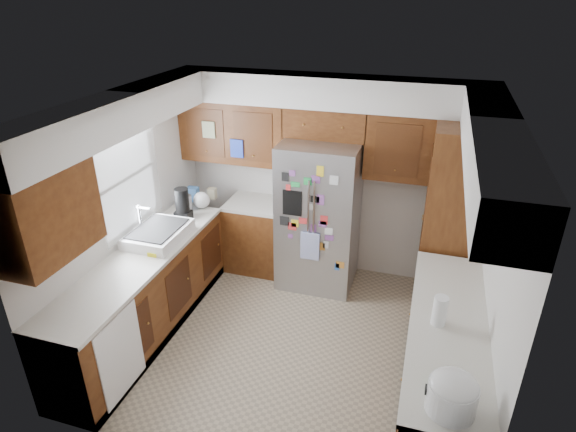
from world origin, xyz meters
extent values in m
plane|color=tan|center=(0.00, 0.00, 0.00)|extent=(3.60, 3.60, 0.00)
cube|color=beige|center=(0.00, 1.60, 1.25)|extent=(3.60, 0.04, 2.50)
cube|color=beige|center=(-1.80, 0.00, 1.25)|extent=(0.04, 3.20, 2.50)
cube|color=beige|center=(1.80, 0.00, 1.25)|extent=(0.04, 3.20, 2.50)
cube|color=beige|center=(0.00, -1.60, 1.25)|extent=(3.60, 0.04, 2.50)
cube|color=white|center=(0.00, 0.00, 2.51)|extent=(3.60, 3.20, 0.02)
cube|color=silver|center=(0.00, 1.41, 2.33)|extent=(3.60, 0.38, 0.35)
cube|color=silver|center=(-1.61, 0.00, 2.33)|extent=(0.38, 3.20, 0.35)
cube|color=silver|center=(1.61, 0.00, 2.33)|extent=(0.38, 3.20, 0.35)
cube|color=#46200D|center=(-1.14, 1.43, 1.77)|extent=(1.33, 0.34, 0.75)
cube|color=#46200D|center=(1.14, 1.43, 1.77)|extent=(1.33, 0.34, 0.75)
cube|color=#46200D|center=(-1.63, -1.15, 1.77)|extent=(0.34, 0.85, 0.75)
cube|color=white|center=(-1.79, 0.10, 1.60)|extent=(0.02, 0.90, 1.05)
cube|color=white|center=(-1.75, 0.10, 1.60)|extent=(0.01, 1.02, 1.15)
cube|color=#213DC1|center=(-1.03, 1.24, 1.62)|extent=(0.16, 0.02, 0.22)
cube|color=beige|center=(-1.39, 1.24, 1.82)|extent=(0.16, 0.02, 0.20)
cube|color=#46200D|center=(-1.50, -0.30, 0.44)|extent=(0.60, 2.60, 0.88)
cube|color=#46200D|center=(-0.83, 1.30, 0.44)|extent=(0.75, 0.60, 0.88)
cube|color=beige|center=(-1.50, -0.30, 0.90)|extent=(0.63, 2.60, 0.04)
cube|color=beige|center=(-0.83, 1.30, 0.90)|extent=(0.75, 0.60, 0.04)
cube|color=black|center=(-1.50, -0.30, 0.05)|extent=(0.60, 2.60, 0.10)
cube|color=white|center=(-1.19, -1.15, 0.46)|extent=(0.01, 0.58, 0.80)
cube|color=#46200D|center=(1.50, -0.47, 0.44)|extent=(0.60, 2.25, 0.88)
cube|color=beige|center=(1.50, -0.47, 0.90)|extent=(0.63, 2.25, 0.04)
cube|color=black|center=(1.50, -0.47, 0.05)|extent=(0.60, 2.25, 0.10)
cube|color=#46200D|center=(1.50, 1.15, 1.07)|extent=(0.60, 0.90, 2.15)
cube|color=gray|center=(0.00, 1.21, 0.90)|extent=(0.90, 0.75, 1.80)
cylinder|color=silver|center=(-0.03, 0.82, 1.05)|extent=(0.02, 0.02, 0.90)
cylinder|color=silver|center=(0.03, 0.82, 1.05)|extent=(0.02, 0.02, 0.90)
cube|color=black|center=(-0.22, 0.83, 1.20)|extent=(0.22, 0.01, 0.30)
cube|color=white|center=(0.00, 0.80, 0.70)|extent=(0.22, 0.01, 0.34)
cube|color=black|center=(-0.30, 0.82, 1.50)|extent=(0.08, 0.00, 0.10)
cube|color=blue|center=(0.32, 0.82, 0.47)|extent=(0.05, 0.00, 0.09)
cube|color=orange|center=(0.35, 0.82, 0.50)|extent=(0.10, 0.00, 0.08)
cube|color=black|center=(0.04, 0.82, 1.28)|extent=(0.10, 0.00, 0.08)
cube|color=black|center=(-0.31, 0.82, 0.97)|extent=(0.11, 0.00, 0.11)
cube|color=green|center=(-0.19, 0.82, 1.43)|extent=(0.10, 0.00, 0.06)
cube|color=yellow|center=(-0.19, 0.82, 0.95)|extent=(0.08, 0.00, 0.09)
cube|color=#8C4C99|center=(0.03, 0.82, 0.92)|extent=(0.07, 0.00, 0.09)
cube|color=#8C4C99|center=(0.04, 0.82, 1.51)|extent=(0.10, 0.00, 0.09)
cube|color=orange|center=(0.12, 0.82, 0.70)|extent=(0.10, 0.00, 0.10)
cube|color=#8C4C99|center=(0.21, 0.82, 0.83)|extent=(0.10, 0.00, 0.07)
cube|color=white|center=(0.00, 0.82, 1.18)|extent=(0.09, 0.00, 0.07)
cube|color=#8C4C99|center=(0.13, 0.82, 0.99)|extent=(0.09, 0.00, 0.08)
cube|color=green|center=(-0.05, 0.82, 1.48)|extent=(0.09, 0.00, 0.08)
cube|color=#8C4C99|center=(-0.24, 0.82, 0.78)|extent=(0.06, 0.00, 0.05)
cube|color=#8C4C99|center=(-0.22, 0.82, 1.55)|extent=(0.07, 0.00, 0.07)
cube|color=red|center=(-0.27, 0.82, 1.38)|extent=(0.06, 0.00, 0.08)
cube|color=red|center=(-0.10, 0.82, 1.00)|extent=(0.09, 0.00, 0.07)
cube|color=white|center=(0.18, 0.82, 0.74)|extent=(0.06, 0.00, 0.09)
cube|color=white|center=(0.24, 0.82, 1.53)|extent=(0.09, 0.00, 0.10)
cube|color=red|center=(-0.22, 0.82, 0.91)|extent=(0.10, 0.00, 0.09)
cube|color=yellow|center=(0.09, 0.82, 1.61)|extent=(0.08, 0.00, 0.12)
cube|color=#8C4C99|center=(0.10, 0.82, 1.28)|extent=(0.08, 0.00, 0.12)
cube|color=red|center=(0.15, 0.82, 1.04)|extent=(0.08, 0.00, 0.11)
cube|color=white|center=(0.21, 0.82, 0.91)|extent=(0.09, 0.00, 0.09)
cube|color=#46200D|center=(0.00, 1.43, 1.98)|extent=(0.96, 0.34, 0.35)
sphere|color=#1A2BCC|center=(-0.24, 1.41, 2.30)|extent=(0.31, 0.31, 0.31)
cylinder|color=black|center=(0.23, 1.35, 2.22)|extent=(0.24, 0.24, 0.14)
ellipsoid|color=#333338|center=(0.23, 1.35, 2.29)|extent=(0.23, 0.23, 0.10)
cube|color=white|center=(-1.50, 0.10, 0.98)|extent=(0.52, 0.70, 0.12)
cube|color=black|center=(-1.50, 0.10, 1.04)|extent=(0.44, 0.60, 0.02)
cylinder|color=silver|center=(-1.70, 0.10, 1.14)|extent=(0.02, 0.02, 0.30)
cylinder|color=silver|center=(-1.64, 0.10, 1.27)|extent=(0.16, 0.02, 0.02)
cube|color=yellow|center=(-1.37, -0.17, 0.94)|extent=(0.10, 0.18, 0.04)
cube|color=black|center=(-1.48, 0.62, 0.97)|extent=(0.18, 0.14, 0.10)
cylinder|color=black|center=(-1.48, 0.62, 1.16)|extent=(0.16, 0.16, 0.28)
cylinder|color=gray|center=(-1.55, 0.82, 1.02)|extent=(0.14, 0.14, 0.20)
sphere|color=white|center=(-1.41, 0.96, 1.02)|extent=(0.20, 0.20, 0.20)
cube|color=#3F72B2|center=(-1.61, 1.12, 1.01)|extent=(0.14, 0.10, 0.18)
cube|color=#BFB28C|center=(-1.41, 1.26, 0.99)|extent=(0.10, 0.08, 0.14)
cylinder|color=white|center=(-1.47, 0.40, 0.98)|extent=(0.08, 0.08, 0.11)
cylinder|color=white|center=(1.50, -1.38, 1.03)|extent=(0.32, 0.32, 0.21)
ellipsoid|color=white|center=(1.50, -1.38, 1.13)|extent=(0.31, 0.31, 0.14)
cube|color=black|center=(1.35, -1.38, 1.05)|extent=(0.04, 0.06, 0.04)
cylinder|color=white|center=(1.41, -0.50, 1.05)|extent=(0.11, 0.11, 0.26)
camera|label=1|loc=(1.16, -3.83, 3.41)|focal=30.00mm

